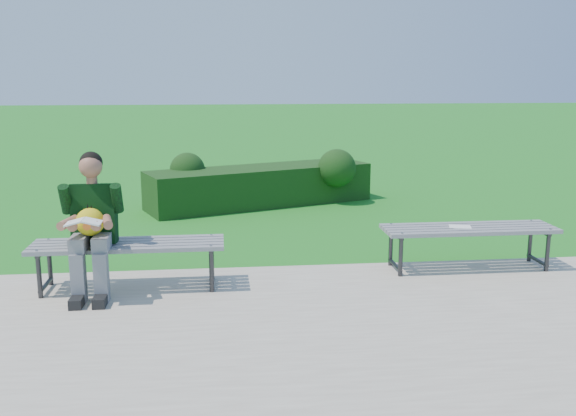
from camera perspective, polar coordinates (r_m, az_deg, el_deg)
name	(u,v)px	position (r m, az deg, el deg)	size (l,w,h in m)	color
ground	(279,268)	(6.88, -0.79, -5.34)	(80.00, 80.00, 0.00)	#306C18
walkway	(300,330)	(5.24, 1.06, -10.82)	(30.00, 3.50, 0.02)	beige
hedge	(263,183)	(10.17, -2.25, 2.23)	(3.67, 2.13, 0.87)	#143710
bench_left	(128,248)	(6.26, -14.01, -3.49)	(1.80, 0.50, 0.46)	gray
bench_right	(469,232)	(6.96, 15.79, -2.05)	(1.80, 0.50, 0.46)	gray
seated_boy	(92,220)	(6.14, -17.04, -1.06)	(0.56, 0.76, 1.31)	slate
paper_sheet	(460,227)	(6.91, 15.05, -1.62)	(0.25, 0.21, 0.01)	white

